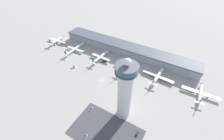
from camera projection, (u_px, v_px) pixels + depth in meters
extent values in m
plane|color=#9E9B93|center=(102.00, 80.00, 189.75)|extent=(1000.00, 1000.00, 0.00)
cube|color=#9399A3|center=(126.00, 50.00, 231.48)|extent=(214.55, 22.00, 13.00)
cube|color=#4C515B|center=(127.00, 46.00, 226.75)|extent=(214.55, 25.00, 1.60)
cylinder|color=silver|center=(124.00, 96.00, 134.28)|extent=(12.79, 12.79, 56.02)
cylinder|color=#565B66|center=(126.00, 72.00, 115.86)|extent=(18.71, 18.71, 0.80)
cylinder|color=#334C60|center=(127.00, 69.00, 113.92)|extent=(17.21, 17.21, 5.17)
cylinder|color=#565B66|center=(127.00, 66.00, 111.92)|extent=(18.71, 18.71, 1.00)
sphere|color=white|center=(127.00, 62.00, 109.59)|extent=(6.17, 6.17, 6.17)
cube|color=#424247|center=(105.00, 132.00, 137.51)|extent=(64.00, 40.00, 0.01)
cylinder|color=silver|center=(57.00, 40.00, 257.73)|extent=(5.69, 23.79, 4.28)
cone|color=silver|center=(63.00, 37.00, 267.03)|extent=(4.51, 4.11, 4.28)
cone|color=silver|center=(51.00, 44.00, 247.99)|extent=(4.16, 5.36, 3.86)
cube|color=silver|center=(57.00, 41.00, 258.54)|extent=(35.71, 6.53, 0.44)
cylinder|color=#A8A8B2|center=(55.00, 40.00, 262.63)|extent=(2.63, 4.84, 2.36)
cylinder|color=#A8A8B2|center=(61.00, 42.00, 257.48)|extent=(2.63, 4.84, 2.36)
cube|color=#14704C|center=(50.00, 41.00, 243.69)|extent=(0.47, 2.81, 6.85)
cube|color=silver|center=(50.00, 44.00, 246.75)|extent=(12.09, 2.72, 0.24)
cylinder|color=black|center=(62.00, 39.00, 267.11)|extent=(0.28, 0.28, 2.51)
cylinder|color=black|center=(59.00, 42.00, 258.67)|extent=(0.28, 0.28, 2.51)
cylinder|color=black|center=(56.00, 42.00, 260.75)|extent=(0.28, 0.28, 2.51)
cylinder|color=silver|center=(75.00, 49.00, 238.41)|extent=(3.86, 35.51, 3.62)
cone|color=silver|center=(83.00, 43.00, 251.18)|extent=(3.65, 3.29, 3.62)
cone|color=silver|center=(66.00, 55.00, 225.29)|extent=(3.29, 4.37, 3.26)
cube|color=silver|center=(75.00, 49.00, 239.29)|extent=(31.29, 4.61, 0.44)
cylinder|color=#A8A8B2|center=(73.00, 48.00, 243.16)|extent=(2.02, 4.00, 1.99)
cylinder|color=#A8A8B2|center=(79.00, 50.00, 238.16)|extent=(2.02, 4.00, 1.99)
cube|color=#14704C|center=(65.00, 53.00, 221.66)|extent=(0.32, 2.80, 5.80)
cube|color=silver|center=(66.00, 55.00, 224.21)|extent=(10.16, 2.07, 0.24)
cylinder|color=black|center=(82.00, 46.00, 251.15)|extent=(0.28, 0.28, 2.04)
cylinder|color=black|center=(76.00, 51.00, 239.22)|extent=(0.28, 0.28, 2.04)
cylinder|color=black|center=(74.00, 50.00, 241.16)|extent=(0.28, 0.28, 2.04)
cylinder|color=silver|center=(100.00, 57.00, 220.13)|extent=(5.21, 28.64, 3.81)
cone|color=silver|center=(107.00, 52.00, 230.28)|extent=(3.97, 3.61, 3.81)
cone|color=silver|center=(93.00, 63.00, 209.61)|extent=(3.65, 4.73, 3.43)
cube|color=silver|center=(101.00, 57.00, 220.92)|extent=(31.41, 5.94, 0.44)
cylinder|color=#A8A8B2|center=(98.00, 56.00, 225.04)|extent=(2.30, 4.29, 2.09)
cylinder|color=#A8A8B2|center=(105.00, 59.00, 219.56)|extent=(2.30, 4.29, 2.09)
cube|color=#14704C|center=(93.00, 60.00, 205.82)|extent=(0.44, 2.81, 6.09)
cube|color=silver|center=(93.00, 63.00, 208.53)|extent=(10.74, 2.53, 0.24)
cylinder|color=black|center=(106.00, 55.00, 230.57)|extent=(0.28, 0.28, 2.79)
cylinder|color=black|center=(102.00, 59.00, 221.01)|extent=(0.28, 0.28, 2.79)
cylinder|color=black|center=(99.00, 58.00, 223.23)|extent=(0.28, 0.28, 2.79)
cylinder|color=white|center=(126.00, 66.00, 204.14)|extent=(4.61, 27.12, 4.14)
cone|color=white|center=(130.00, 60.00, 214.14)|extent=(4.21, 3.80, 4.14)
cone|color=white|center=(120.00, 73.00, 193.74)|extent=(3.81, 5.03, 3.73)
cube|color=white|center=(126.00, 66.00, 204.97)|extent=(30.74, 4.93, 0.44)
cylinder|color=#A8A8B2|center=(122.00, 65.00, 208.98)|extent=(2.36, 4.59, 2.28)
cylinder|color=#A8A8B2|center=(130.00, 68.00, 203.87)|extent=(2.36, 4.59, 2.28)
cube|color=orange|center=(120.00, 70.00, 189.61)|extent=(0.35, 2.80, 6.63)
cube|color=white|center=(119.00, 73.00, 192.57)|extent=(11.63, 2.20, 0.24)
cylinder|color=black|center=(129.00, 63.00, 214.31)|extent=(0.28, 0.28, 2.50)
cylinder|color=black|center=(127.00, 69.00, 204.98)|extent=(0.28, 0.28, 2.50)
cylinder|color=black|center=(123.00, 67.00, 207.28)|extent=(0.28, 0.28, 2.50)
cylinder|color=silver|center=(158.00, 76.00, 189.15)|extent=(5.96, 25.84, 4.33)
cone|color=silver|center=(162.00, 70.00, 198.45)|extent=(4.57, 4.16, 4.33)
cone|color=silver|center=(153.00, 83.00, 179.44)|extent=(4.22, 5.43, 3.90)
cube|color=silver|center=(158.00, 76.00, 189.96)|extent=(41.07, 7.01, 0.44)
cylinder|color=#A8A8B2|center=(152.00, 74.00, 195.10)|extent=(2.68, 4.90, 2.38)
cylinder|color=#A8A8B2|center=(164.00, 79.00, 187.78)|extent=(2.68, 4.90, 2.38)
cube|color=navy|center=(154.00, 80.00, 175.13)|extent=(0.48, 2.81, 6.93)
cube|color=silver|center=(153.00, 84.00, 178.25)|extent=(12.22, 2.77, 0.24)
cylinder|color=black|center=(161.00, 73.00, 198.53)|extent=(0.28, 0.28, 2.05)
cylinder|color=black|center=(160.00, 79.00, 189.74)|extent=(0.28, 0.28, 2.05)
cylinder|color=black|center=(155.00, 77.00, 192.33)|extent=(0.28, 0.28, 2.05)
cylinder|color=white|center=(201.00, 93.00, 168.55)|extent=(4.18, 25.88, 3.50)
cone|color=white|center=(202.00, 85.00, 178.19)|extent=(3.58, 3.24, 3.50)
cone|color=white|center=(199.00, 102.00, 158.56)|extent=(3.26, 4.28, 3.15)
cube|color=white|center=(200.00, 93.00, 169.29)|extent=(40.44, 5.46, 0.44)
cylinder|color=#A8A8B2|center=(192.00, 90.00, 173.76)|extent=(2.03, 3.90, 1.92)
cylinder|color=#A8A8B2|center=(208.00, 96.00, 167.52)|extent=(2.03, 3.90, 1.92)
cube|color=#14704C|center=(201.00, 100.00, 155.05)|extent=(0.37, 2.81, 5.60)
cube|color=white|center=(199.00, 103.00, 157.50)|extent=(9.85, 2.26, 0.24)
cylinder|color=black|center=(201.00, 88.00, 178.18)|extent=(0.28, 0.28, 2.17)
cylinder|color=black|center=(202.00, 95.00, 169.30)|extent=(0.28, 0.28, 2.17)
cylinder|color=black|center=(197.00, 94.00, 171.10)|extent=(0.28, 0.28, 2.17)
cube|color=black|center=(74.00, 68.00, 208.53)|extent=(4.94, 4.91, 0.12)
cube|color=silver|center=(73.00, 67.00, 208.10)|extent=(5.65, 5.61, 1.45)
cube|color=#232D38|center=(74.00, 66.00, 207.34)|extent=(2.65, 2.65, 1.19)
cube|color=black|center=(55.00, 45.00, 254.74)|extent=(5.54, 3.95, 0.12)
cube|color=silver|center=(55.00, 45.00, 254.23)|extent=(6.47, 4.41, 1.70)
cube|color=#232D38|center=(55.00, 44.00, 253.60)|extent=(2.44, 2.50, 1.39)
cube|color=black|center=(104.00, 62.00, 218.15)|extent=(5.76, 4.78, 0.12)
cube|color=#2D333D|center=(104.00, 62.00, 217.64)|extent=(6.69, 5.41, 1.69)
cube|color=#232D38|center=(104.00, 61.00, 216.62)|extent=(2.72, 2.74, 1.39)
cube|color=black|center=(91.00, 110.00, 156.06)|extent=(1.79, 3.96, 0.12)
cube|color=silver|center=(91.00, 109.00, 155.82)|extent=(1.87, 4.71, 0.87)
cube|color=#232D38|center=(91.00, 109.00, 155.38)|extent=(1.64, 2.60, 0.72)
cube|color=black|center=(86.00, 137.00, 134.00)|extent=(1.79, 3.55, 0.12)
cube|color=silver|center=(86.00, 137.00, 133.77)|extent=(1.89, 4.21, 0.83)
cube|color=#232D38|center=(86.00, 136.00, 133.35)|extent=(1.60, 2.34, 0.68)
cube|color=black|center=(137.00, 134.00, 136.03)|extent=(1.81, 4.01, 0.12)
cube|color=black|center=(137.00, 134.00, 135.79)|extent=(1.92, 4.77, 0.88)
cube|color=#232D38|center=(137.00, 134.00, 135.20)|extent=(1.61, 2.65, 0.72)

